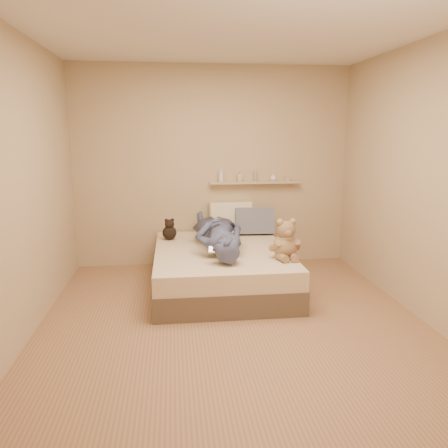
{
  "coord_description": "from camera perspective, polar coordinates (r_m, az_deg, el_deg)",
  "views": [
    {
      "loc": [
        -0.53,
        -3.84,
        1.76
      ],
      "look_at": [
        0.0,
        0.65,
        0.8
      ],
      "focal_mm": 35.0,
      "sensor_mm": 36.0,
      "label": 1
    }
  ],
  "objects": [
    {
      "name": "wall_shelf",
      "position": [
        5.82,
        4.02,
        5.44
      ],
      "size": [
        1.2,
        0.12,
        0.03
      ],
      "primitive_type": "cube",
      "color": "tan",
      "rests_on": "wall_back"
    },
    {
      "name": "room",
      "position": [
        3.9,
        1.13,
        5.23
      ],
      "size": [
        3.8,
        3.8,
        3.8
      ],
      "color": "#9B7050",
      "rests_on": "ground"
    },
    {
      "name": "pillow_cream",
      "position": [
        5.75,
        0.89,
        0.87
      ],
      "size": [
        0.56,
        0.24,
        0.42
      ],
      "primitive_type": "cube",
      "rotation": [
        -0.16,
        0.0,
        0.04
      ],
      "color": "#F1E7BF",
      "rests_on": "bed"
    },
    {
      "name": "dark_plush",
      "position": [
        5.41,
        -7.14,
        -0.85
      ],
      "size": [
        0.17,
        0.17,
        0.27
      ],
      "color": "black",
      "rests_on": "bed"
    },
    {
      "name": "shelf_bottles",
      "position": [
        5.79,
        3.27,
        6.26
      ],
      "size": [
        0.97,
        0.09,
        0.18
      ],
      "color": "silver",
      "rests_on": "wall_shelf"
    },
    {
      "name": "pillow_grey",
      "position": [
        5.67,
        4.04,
        0.36
      ],
      "size": [
        0.51,
        0.27,
        0.37
      ],
      "primitive_type": "cube",
      "rotation": [
        -0.32,
        0.0,
        -0.06
      ],
      "color": "slate",
      "rests_on": "bed"
    },
    {
      "name": "game_console",
      "position": [
        4.36,
        -0.85,
        -3.37
      ],
      "size": [
        0.18,
        0.1,
        0.06
      ],
      "color": "#BABEC2",
      "rests_on": "bed"
    },
    {
      "name": "bed",
      "position": [
        5.04,
        -0.38,
        -5.77
      ],
      "size": [
        1.5,
        1.9,
        0.45
      ],
      "color": "brown",
      "rests_on": "floor"
    },
    {
      "name": "teddy_bear",
      "position": [
        4.61,
        8.05,
        -2.35
      ],
      "size": [
        0.36,
        0.34,
        0.43
      ],
      "color": "olive",
      "rests_on": "bed"
    },
    {
      "name": "person",
      "position": [
        4.98,
        -0.84,
        -1.08
      ],
      "size": [
        0.6,
        1.55,
        0.37
      ],
      "primitive_type": "imported",
      "rotation": [
        0.0,
        0.0,
        3.17
      ],
      "color": "#444E6B",
      "rests_on": "bed"
    }
  ]
}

